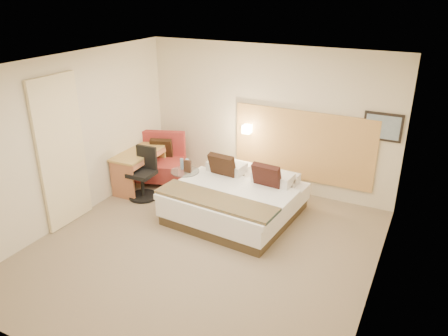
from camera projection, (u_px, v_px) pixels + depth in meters
The scene contains 20 objects.
floor at pixel (202, 250), 6.52m from camera, with size 4.80×5.00×0.02m, color #7F6D55.
ceiling at pixel (198, 66), 5.46m from camera, with size 4.80×5.00×0.02m, color white.
wall_back at pixel (268, 119), 8.05m from camera, with size 4.80×0.02×2.70m, color beige.
wall_front at pixel (62, 262), 3.93m from camera, with size 4.80×0.02×2.70m, color beige.
wall_left at pixel (70, 140), 7.00m from camera, with size 0.02×5.00×2.70m, color beige.
wall_right at pixel (383, 203), 4.99m from camera, with size 0.02×5.00×2.70m, color beige.
headboard_panel at pixel (302, 146), 7.88m from camera, with size 2.60×0.04×1.30m, color tan.
art_frame at pixel (383, 127), 7.13m from camera, with size 0.62×0.03×0.47m, color black.
art_canvas at pixel (383, 127), 7.11m from camera, with size 0.54×0.01×0.39m, color gray.
lamp_arm at pixel (248, 128), 8.20m from camera, with size 0.02×0.02×0.12m, color silver.
lamp_shade at pixel (247, 129), 8.15m from camera, with size 0.15×0.15×0.15m, color #FFEDC6.
curtain at pixel (62, 153), 6.82m from camera, with size 0.06×0.90×2.42m, color beige.
bottle_a at pixel (182, 164), 7.83m from camera, with size 0.06×0.06×0.20m, color #7C9EC0.
bottle_b at pixel (187, 164), 7.82m from camera, with size 0.06×0.06×0.20m, color #91BBE1.
menu_folder at pixel (187, 166), 7.71m from camera, with size 0.13×0.05×0.22m, color #392217.
bed at pixel (236, 199), 7.35m from camera, with size 2.09×2.05×0.96m.
lounge_chair at pixel (161, 162), 8.67m from camera, with size 1.11×1.05×0.95m.
side_table at pixel (186, 184), 7.89m from camera, with size 0.52×0.52×0.57m.
desk at pixel (140, 159), 8.28m from camera, with size 0.59×1.20×0.73m.
desk_chair at pixel (144, 177), 7.97m from camera, with size 0.56×0.56×0.94m.
Camera 1 is at (2.79, -4.78, 3.67)m, focal length 35.00 mm.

